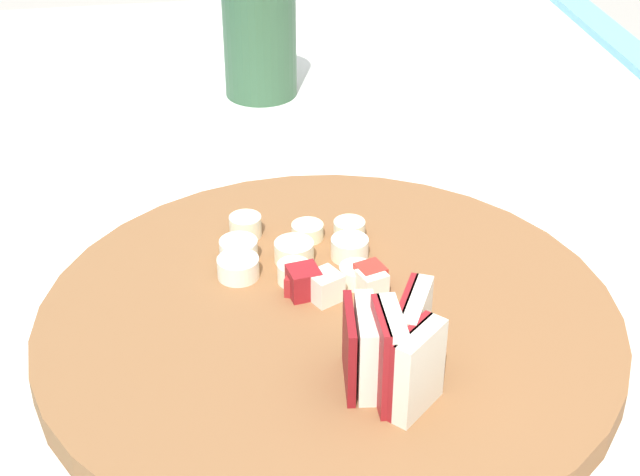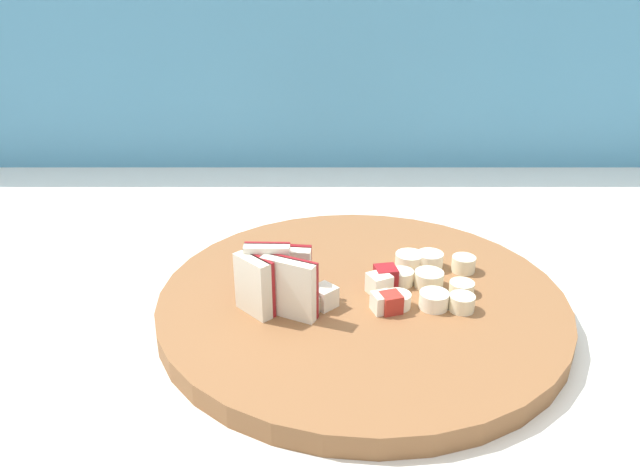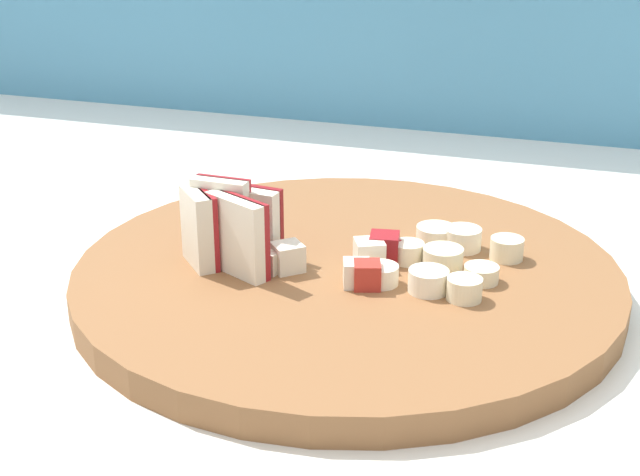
# 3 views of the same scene
# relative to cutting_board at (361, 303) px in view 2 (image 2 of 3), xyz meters

# --- Properties ---
(tile_backsplash) EXTENTS (2.40, 0.04, 1.31)m
(tile_backsplash) POSITION_rel_cutting_board_xyz_m (0.02, 0.45, -0.27)
(tile_backsplash) COLOR #4C8EB2
(tile_backsplash) RESTS_ON ground
(cutting_board) EXTENTS (0.38, 0.38, 0.02)m
(cutting_board) POSITION_rel_cutting_board_xyz_m (0.00, 0.00, 0.00)
(cutting_board) COLOR brown
(cutting_board) RESTS_ON tiled_countertop
(apple_wedge_fan) EXTENTS (0.07, 0.06, 0.06)m
(apple_wedge_fan) POSITION_rel_cutting_board_xyz_m (-0.08, -0.02, 0.04)
(apple_wedge_fan) COLOR maroon
(apple_wedge_fan) RESTS_ON cutting_board
(apple_dice_pile) EXTENTS (0.09, 0.07, 0.02)m
(apple_dice_pile) POSITION_rel_cutting_board_xyz_m (0.00, -0.01, 0.02)
(apple_dice_pile) COLOR #A32323
(apple_dice_pile) RESTS_ON cutting_board
(banana_slice_rows) EXTENTS (0.10, 0.11, 0.02)m
(banana_slice_rows) POSITION_rel_cutting_board_xyz_m (0.07, 0.02, 0.02)
(banana_slice_rows) COLOR white
(banana_slice_rows) RESTS_ON cutting_board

